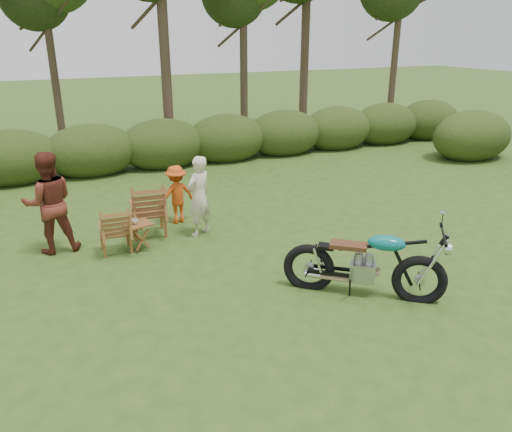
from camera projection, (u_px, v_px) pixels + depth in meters
name	position (u px, v px, depth m)	size (l,w,h in m)	color
ground	(327.00, 313.00, 7.06)	(80.00, 80.00, 0.00)	#284717
tree_line	(166.00, 28.00, 14.22)	(22.52, 11.62, 8.14)	#3D2E21
motorcycle	(361.00, 293.00, 7.60)	(2.28, 0.87, 1.31)	#0EB6B5
lawn_chair_right	(150.00, 235.00, 9.78)	(0.72, 0.72, 1.04)	#612D18
lawn_chair_left	(117.00, 251.00, 9.04)	(0.59, 0.59, 0.86)	brown
side_table	(139.00, 237.00, 9.03)	(0.49, 0.42, 0.51)	brown
cup	(135.00, 221.00, 8.91)	(0.12, 0.12, 0.10)	beige
adult_a	(201.00, 234.00, 9.80)	(0.57, 0.38, 1.57)	beige
adult_b	(56.00, 251.00, 9.07)	(0.89, 0.70, 1.84)	#5C241A
child	(178.00, 222.00, 10.42)	(0.78, 0.45, 1.21)	#BE4511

